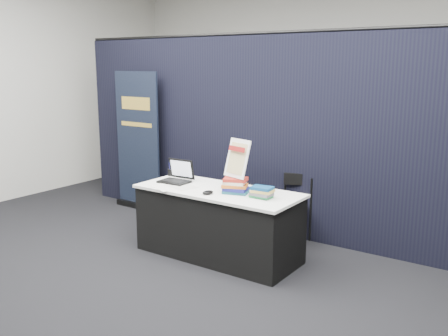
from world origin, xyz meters
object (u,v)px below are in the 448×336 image
Objects in this scene: pullup_banner at (138,149)px; display_table at (218,223)px; book_stack_tall at (235,186)px; laptop at (177,177)px; stacking_chair at (292,205)px; book_stack_short at (262,192)px; info_sign at (237,159)px.

display_table is at bearing -22.51° from pullup_banner.
book_stack_tall is 0.14× the size of pullup_banner.
pullup_banner reaches higher than laptop.
display_table is at bearing -3.91° from laptop.
pullup_banner is 2.47× the size of stacking_chair.
book_stack_short is 0.52× the size of info_sign.
laptop is 1.59× the size of book_stack_short.
pullup_banner is at bearing 174.98° from info_sign.
laptop reaches higher than book_stack_tall.
stacking_chair is at bearing 37.20° from laptop.
book_stack_tall is 1.31× the size of book_stack_short.
book_stack_short is (1.14, -0.04, -0.00)m from laptop.
pullup_banner is at bearing 147.05° from laptop.
book_stack_short is (0.55, -0.03, 0.43)m from display_table.
book_stack_tall is at bearing 178.99° from book_stack_short.
book_stack_tall is 1.00m from stacking_chair.
stacking_chair is (2.46, 0.02, -0.43)m from pullup_banner.
laptop is 0.17× the size of pullup_banner.
pullup_banner reaches higher than stacking_chair.
book_stack_tall is at bearing -20.77° from pullup_banner.
book_stack_tall is (0.82, -0.03, 0.02)m from laptop.
laptop is 0.82m from book_stack_tall.
laptop is 0.83× the size of info_sign.
display_table is 5.29× the size of laptop.
stacking_chair is (0.21, 0.89, -0.39)m from book_stack_tall.
info_sign is 0.21× the size of pullup_banner.
display_table is 0.51m from book_stack_tall.
pullup_banner is (-1.43, 0.84, 0.06)m from laptop.
info_sign is at bearing 90.00° from book_stack_tall.
laptop is 1.39m from stacking_chair.
info_sign reaches higher than stacking_chair.
book_stack_tall is at bearing -121.64° from stacking_chair.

